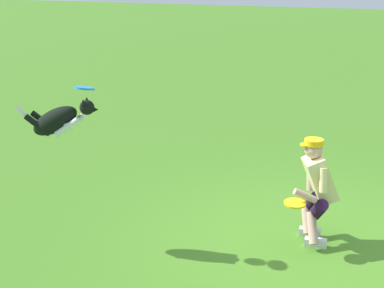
{
  "coord_description": "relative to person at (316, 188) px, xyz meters",
  "views": [
    {
      "loc": [
        -0.45,
        6.67,
        3.4
      ],
      "look_at": [
        1.43,
        0.24,
        1.22
      ],
      "focal_mm": 56.98,
      "sensor_mm": 36.0,
      "label": 1
    }
  ],
  "objects": [
    {
      "name": "frisbee_flying",
      "position": [
        2.56,
        0.74,
        1.19
      ],
      "size": [
        0.28,
        0.28,
        0.07
      ],
      "primitive_type": "cylinder",
      "rotation": [
        0.13,
        -0.1,
        0.28
      ],
      "color": "#268BD9"
    },
    {
      "name": "dog",
      "position": [
        2.9,
        0.75,
        0.8
      ],
      "size": [
        1.02,
        0.31,
        0.55
      ],
      "rotation": [
        0.0,
        0.0,
        3.21
      ],
      "color": "black"
    },
    {
      "name": "frisbee_held",
      "position": [
        0.2,
        0.33,
        -0.09
      ],
      "size": [
        0.28,
        0.28,
        0.04
      ],
      "primitive_type": "cylinder",
      "rotation": [
        -0.06,
        -0.03,
        6.16
      ],
      "color": "yellow",
      "rests_on": "person"
    },
    {
      "name": "ground_plane",
      "position": [
        -0.01,
        0.12,
        -0.7
      ],
      "size": [
        60.0,
        60.0,
        0.0
      ],
      "primitive_type": "plane",
      "color": "#447C22"
    },
    {
      "name": "person",
      "position": [
        0.0,
        0.0,
        0.0
      ],
      "size": [
        0.53,
        0.68,
        1.29
      ],
      "rotation": [
        0.0,
        0.0,
        0.34
      ],
      "color": "silver",
      "rests_on": "ground_plane"
    }
  ]
}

